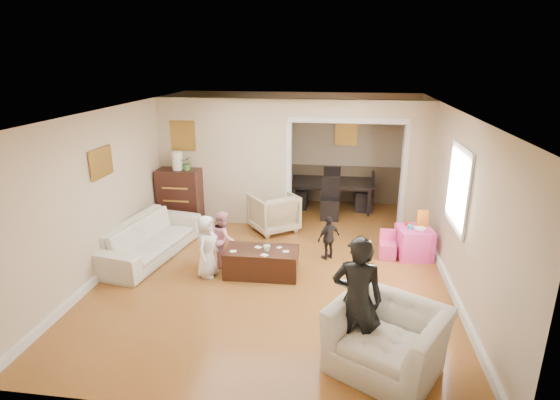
# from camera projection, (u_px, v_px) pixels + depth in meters

# --- Properties ---
(floor) EXTENTS (7.00, 7.00, 0.00)m
(floor) POSITION_uv_depth(u_px,v_px,m) (278.00, 261.00, 7.68)
(floor) COLOR #A76E2B
(floor) RESTS_ON ground
(partition_left) EXTENTS (2.75, 0.18, 2.60)m
(partition_left) POSITION_uv_depth(u_px,v_px,m) (225.00, 162.00, 9.16)
(partition_left) COLOR #C5B090
(partition_left) RESTS_ON ground
(partition_right) EXTENTS (0.55, 0.18, 2.60)m
(partition_right) POSITION_uv_depth(u_px,v_px,m) (417.00, 168.00, 8.65)
(partition_right) COLOR #C5B090
(partition_right) RESTS_ON ground
(partition_header) EXTENTS (2.22, 0.18, 0.35)m
(partition_header) POSITION_uv_depth(u_px,v_px,m) (348.00, 109.00, 8.49)
(partition_header) COLOR #C5B090
(partition_header) RESTS_ON partition_right
(window_pane) EXTENTS (0.03, 0.95, 1.10)m
(window_pane) POSITION_uv_depth(u_px,v_px,m) (459.00, 188.00, 6.47)
(window_pane) COLOR white
(window_pane) RESTS_ON ground
(framed_art_partition) EXTENTS (0.45, 0.03, 0.55)m
(framed_art_partition) POSITION_uv_depth(u_px,v_px,m) (183.00, 135.00, 9.00)
(framed_art_partition) COLOR brown
(framed_art_partition) RESTS_ON partition_left
(framed_art_sofa_wall) EXTENTS (0.03, 0.55, 0.40)m
(framed_art_sofa_wall) POSITION_uv_depth(u_px,v_px,m) (101.00, 163.00, 6.92)
(framed_art_sofa_wall) COLOR brown
(framed_art_alcove) EXTENTS (0.45, 0.03, 0.55)m
(framed_art_alcove) POSITION_uv_depth(u_px,v_px,m) (346.00, 133.00, 10.25)
(framed_art_alcove) COLOR brown
(sofa) EXTENTS (1.24, 2.37, 0.66)m
(sofa) POSITION_uv_depth(u_px,v_px,m) (150.00, 238.00, 7.80)
(sofa) COLOR white
(sofa) RESTS_ON ground
(armchair_back) EXTENTS (1.17, 1.18, 0.78)m
(armchair_back) POSITION_uv_depth(u_px,v_px,m) (273.00, 212.00, 8.94)
(armchair_back) COLOR tan
(armchair_back) RESTS_ON ground
(armchair_front) EXTENTS (1.53, 1.47, 0.76)m
(armchair_front) POSITION_uv_depth(u_px,v_px,m) (387.00, 339.00, 4.93)
(armchair_front) COLOR white
(armchair_front) RESTS_ON ground
(dresser) EXTENTS (0.87, 0.49, 1.19)m
(dresser) POSITION_uv_depth(u_px,v_px,m) (180.00, 197.00, 9.18)
(dresser) COLOR black
(dresser) RESTS_ON ground
(table_lamp) EXTENTS (0.22, 0.22, 0.36)m
(table_lamp) POSITION_uv_depth(u_px,v_px,m) (178.00, 161.00, 8.94)
(table_lamp) COLOR #FFF4CF
(table_lamp) RESTS_ON dresser
(potted_plant) EXTENTS (0.26, 0.23, 0.29)m
(potted_plant) POSITION_uv_depth(u_px,v_px,m) (187.00, 163.00, 8.93)
(potted_plant) COLOR #467333
(potted_plant) RESTS_ON dresser
(coffee_table) EXTENTS (1.19, 0.62, 0.44)m
(coffee_table) POSITION_uv_depth(u_px,v_px,m) (261.00, 262.00, 7.15)
(coffee_table) COLOR #351A11
(coffee_table) RESTS_ON ground
(coffee_cup) EXTENTS (0.11, 0.11, 0.10)m
(coffee_cup) POSITION_uv_depth(u_px,v_px,m) (267.00, 248.00, 7.00)
(coffee_cup) COLOR white
(coffee_cup) RESTS_ON coffee_table
(play_table) EXTENTS (0.65, 0.65, 0.55)m
(play_table) POSITION_uv_depth(u_px,v_px,m) (414.00, 243.00, 7.76)
(play_table) COLOR #FF43AE
(play_table) RESTS_ON ground
(cereal_box) EXTENTS (0.21, 0.10, 0.30)m
(cereal_box) POSITION_uv_depth(u_px,v_px,m) (422.00, 218.00, 7.71)
(cereal_box) COLOR gold
(cereal_box) RESTS_ON play_table
(cyan_cup) EXTENTS (0.08, 0.08, 0.08)m
(cyan_cup) POSITION_uv_depth(u_px,v_px,m) (410.00, 227.00, 7.63)
(cyan_cup) COLOR #27C6BF
(cyan_cup) RESTS_ON play_table
(toy_block) EXTENTS (0.10, 0.09, 0.05)m
(toy_block) POSITION_uv_depth(u_px,v_px,m) (407.00, 224.00, 7.80)
(toy_block) COLOR red
(toy_block) RESTS_ON play_table
(play_bowl) EXTENTS (0.24, 0.24, 0.05)m
(play_bowl) POSITION_uv_depth(u_px,v_px,m) (420.00, 230.00, 7.55)
(play_bowl) COLOR silver
(play_bowl) RESTS_ON play_table
(dining_table) EXTENTS (1.88, 1.07, 0.65)m
(dining_table) POSITION_uv_depth(u_px,v_px,m) (331.00, 196.00, 10.20)
(dining_table) COLOR black
(dining_table) RESTS_ON ground
(adult_person) EXTENTS (0.59, 0.40, 1.56)m
(adult_person) POSITION_uv_depth(u_px,v_px,m) (357.00, 300.00, 4.96)
(adult_person) COLOR black
(adult_person) RESTS_ON ground
(child_kneel_a) EXTENTS (0.39, 0.54, 1.02)m
(child_kneel_a) POSITION_uv_depth(u_px,v_px,m) (207.00, 246.00, 7.03)
(child_kneel_a) COLOR white
(child_kneel_a) RESTS_ON ground
(child_kneel_b) EXTENTS (0.50, 0.56, 0.94)m
(child_kneel_b) POSITION_uv_depth(u_px,v_px,m) (223.00, 238.00, 7.44)
(child_kneel_b) COLOR pink
(child_kneel_b) RESTS_ON ground
(child_toddler) EXTENTS (0.47, 0.45, 0.79)m
(child_toddler) POSITION_uv_depth(u_px,v_px,m) (329.00, 238.00, 7.66)
(child_toddler) COLOR black
(child_toddler) RESTS_ON ground
(craft_papers) EXTENTS (0.94, 0.44, 0.00)m
(craft_papers) POSITION_uv_depth(u_px,v_px,m) (263.00, 251.00, 7.04)
(craft_papers) COLOR white
(craft_papers) RESTS_ON coffee_table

